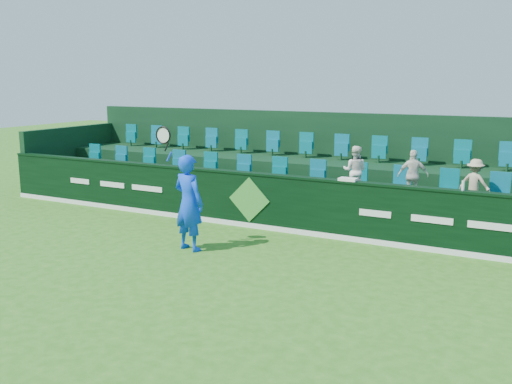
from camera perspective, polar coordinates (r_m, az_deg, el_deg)
The scene contains 13 objects.
ground at distance 10.80m, azimuth -10.63°, elevation -8.21°, with size 60.00×60.00×0.00m, color #286919.
sponsor_hoarding at distance 13.85m, azimuth -0.46°, elevation -0.79°, with size 16.00×0.25×1.35m.
stand_tier_front at distance 14.87m, azimuth 1.54°, elevation -1.04°, with size 16.00×2.00×0.80m, color black.
stand_tier_back at distance 16.51m, azimuth 4.45°, elevation 1.05°, with size 16.00×1.80×1.30m, color black.
stand_rear at distance 16.83m, azimuth 5.08°, elevation 3.19°, with size 16.00×4.10×2.60m.
seat_row_front at distance 15.09m, azimuth 2.22°, elevation 1.84°, with size 13.50×0.50×0.60m, color #04656E.
seat_row_back at distance 16.65m, azimuth 4.91°, elevation 4.43°, with size 13.50×0.50×0.60m, color #04656E.
tennis_player at distance 12.00m, azimuth -6.76°, elevation -1.03°, with size 1.19×0.61×2.67m.
spectator_left at distance 13.88m, azimuth 9.85°, elevation 2.12°, with size 0.58×0.45×1.20m, color white.
spectator_middle at distance 13.53m, azimuth 15.43°, elevation 1.60°, with size 0.69×0.29×1.18m, color silver.
spectator_right at distance 13.33m, azimuth 21.03°, elevation 0.84°, with size 0.68×0.39×1.06m, color tan.
towel at distance 12.77m, azimuth 9.19°, elevation 1.26°, with size 0.39×0.25×0.06m, color white.
drinks_bottle at distance 12.23m, azimuth 20.01°, elevation 0.62°, with size 0.06×0.06×0.20m, color silver.
Camera 1 is at (6.40, -7.94, 3.56)m, focal length 40.00 mm.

